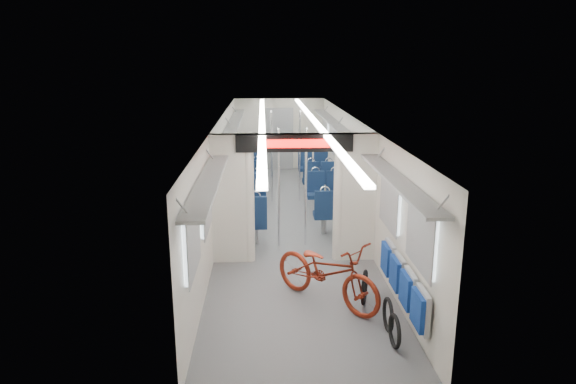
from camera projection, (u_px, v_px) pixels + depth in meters
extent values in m
plane|color=#515456|center=(288.00, 225.00, 11.28)|extent=(12.00, 12.00, 0.00)
cube|color=beige|center=(220.00, 174.00, 10.92)|extent=(0.02, 12.00, 2.30)
cube|color=beige|center=(355.00, 173.00, 11.05)|extent=(0.02, 12.00, 2.30)
cube|color=beige|center=(279.00, 134.00, 16.78)|extent=(2.90, 0.02, 2.30)
cube|color=beige|center=(318.00, 303.00, 5.19)|extent=(2.90, 0.02, 2.30)
cube|color=silver|center=(288.00, 120.00, 10.69)|extent=(2.90, 12.00, 0.02)
cube|color=white|center=(262.00, 122.00, 10.68)|extent=(0.12, 11.40, 0.04)
cube|color=white|center=(315.00, 121.00, 10.73)|extent=(0.12, 11.40, 0.04)
cube|color=beige|center=(230.00, 207.00, 9.04)|extent=(0.65, 0.18, 2.00)
cube|color=beige|center=(357.00, 206.00, 9.14)|extent=(0.65, 0.18, 2.00)
cube|color=beige|center=(294.00, 142.00, 8.80)|extent=(2.90, 0.18, 0.30)
cylinder|color=beige|center=(249.00, 207.00, 9.05)|extent=(0.20, 0.20, 2.00)
cylinder|color=beige|center=(339.00, 206.00, 9.13)|extent=(0.20, 0.20, 2.00)
cube|color=black|center=(295.00, 143.00, 8.69)|extent=(2.00, 0.03, 0.30)
cube|color=#FF0C07|center=(295.00, 144.00, 8.67)|extent=(1.20, 0.02, 0.14)
cube|color=silver|center=(191.00, 241.00, 6.22)|extent=(0.04, 1.00, 0.75)
cube|color=silver|center=(422.00, 237.00, 6.35)|extent=(0.04, 1.00, 0.75)
cube|color=silver|center=(205.00, 205.00, 7.76)|extent=(0.04, 1.00, 0.75)
cube|color=silver|center=(391.00, 202.00, 7.90)|extent=(0.04, 1.00, 0.75)
cube|color=silver|center=(220.00, 168.00, 10.37)|extent=(0.04, 1.00, 0.75)
cube|color=silver|center=(359.00, 166.00, 10.51)|extent=(0.04, 1.00, 0.75)
cube|color=silver|center=(226.00, 151.00, 12.21)|extent=(0.04, 1.00, 0.75)
cube|color=silver|center=(344.00, 150.00, 12.34)|extent=(0.04, 1.00, 0.75)
cube|color=silver|center=(231.00, 139.00, 14.04)|extent=(0.04, 1.00, 0.75)
cube|color=silver|center=(334.00, 138.00, 14.18)|extent=(0.04, 1.00, 0.75)
cube|color=silver|center=(234.00, 130.00, 15.78)|extent=(0.04, 1.00, 0.75)
cube|color=silver|center=(326.00, 130.00, 15.92)|extent=(0.04, 1.00, 0.75)
cube|color=gray|center=(209.00, 182.00, 6.86)|extent=(0.30, 3.60, 0.04)
cube|color=gray|center=(396.00, 179.00, 6.98)|extent=(0.30, 3.60, 0.04)
cube|color=gray|center=(233.00, 125.00, 12.66)|extent=(0.30, 7.60, 0.04)
cube|color=gray|center=(335.00, 124.00, 12.78)|extent=(0.30, 7.60, 0.04)
cube|color=gray|center=(279.00, 139.00, 16.76)|extent=(0.90, 0.05, 2.00)
imported|color=maroon|center=(327.00, 271.00, 7.56)|extent=(1.81, 1.84, 1.01)
cube|color=gray|center=(422.00, 310.00, 6.24)|extent=(0.06, 0.46, 0.52)
cube|color=navy|center=(418.00, 310.00, 6.24)|extent=(0.06, 0.42, 0.44)
cube|color=gray|center=(410.00, 290.00, 6.77)|extent=(0.06, 0.46, 0.52)
cube|color=navy|center=(405.00, 290.00, 6.77)|extent=(0.06, 0.42, 0.44)
cube|color=gray|center=(399.00, 273.00, 7.30)|extent=(0.06, 0.46, 0.52)
cube|color=navy|center=(395.00, 273.00, 7.30)|extent=(0.06, 0.42, 0.44)
cube|color=gray|center=(390.00, 259.00, 7.83)|extent=(0.06, 0.46, 0.52)
cube|color=navy|center=(386.00, 259.00, 7.83)|extent=(0.06, 0.42, 0.44)
torus|color=black|center=(394.00, 333.00, 6.46)|extent=(0.07, 0.45, 0.45)
torus|color=black|center=(388.00, 316.00, 6.84)|extent=(0.05, 0.47, 0.47)
torus|color=black|center=(364.00, 289.00, 7.59)|extent=(0.21, 0.52, 0.53)
cube|color=#0D1E3C|center=(256.00, 224.00, 10.05)|extent=(0.45, 0.42, 0.10)
cylinder|color=gray|center=(256.00, 235.00, 10.11)|extent=(0.10, 0.10, 0.35)
cube|color=#0D1E3C|center=(255.00, 211.00, 9.80)|extent=(0.45, 0.08, 0.55)
torus|color=silver|center=(255.00, 197.00, 9.73)|extent=(0.23, 0.03, 0.23)
cube|color=#0D1E3C|center=(257.00, 201.00, 11.70)|extent=(0.45, 0.42, 0.10)
cylinder|color=gray|center=(257.00, 210.00, 11.76)|extent=(0.10, 0.10, 0.35)
cube|color=#0D1E3C|center=(256.00, 185.00, 11.78)|extent=(0.45, 0.08, 0.55)
torus|color=silver|center=(256.00, 173.00, 11.71)|extent=(0.23, 0.03, 0.23)
cube|color=#0D1E3C|center=(232.00, 224.00, 10.03)|extent=(0.45, 0.42, 0.10)
cylinder|color=gray|center=(232.00, 235.00, 10.09)|extent=(0.10, 0.10, 0.35)
cube|color=#0D1E3C|center=(231.00, 211.00, 9.78)|extent=(0.45, 0.08, 0.55)
torus|color=silver|center=(230.00, 197.00, 9.71)|extent=(0.23, 0.03, 0.23)
cube|color=#0D1E3C|center=(236.00, 201.00, 11.68)|extent=(0.45, 0.42, 0.10)
cylinder|color=gray|center=(236.00, 210.00, 11.73)|extent=(0.10, 0.10, 0.35)
cube|color=#0D1E3C|center=(236.00, 185.00, 11.76)|extent=(0.45, 0.08, 0.55)
torus|color=silver|center=(236.00, 174.00, 11.69)|extent=(0.23, 0.03, 0.23)
cube|color=#0D1E3C|center=(324.00, 215.00, 10.62)|extent=(0.41, 0.39, 0.10)
cylinder|color=gray|center=(323.00, 225.00, 10.68)|extent=(0.10, 0.10, 0.35)
cube|color=#0D1E3C|center=(325.00, 203.00, 10.39)|extent=(0.41, 0.07, 0.51)
torus|color=silver|center=(325.00, 191.00, 10.33)|extent=(0.21, 0.03, 0.21)
cube|color=#0D1E3C|center=(316.00, 196.00, 12.13)|extent=(0.41, 0.39, 0.10)
cylinder|color=gray|center=(316.00, 205.00, 12.19)|extent=(0.10, 0.10, 0.35)
cube|color=#0D1E3C|center=(315.00, 182.00, 12.21)|extent=(0.41, 0.07, 0.51)
torus|color=silver|center=(316.00, 171.00, 12.15)|extent=(0.21, 0.03, 0.21)
cube|color=#0D1E3C|center=(346.00, 215.00, 10.64)|extent=(0.41, 0.39, 0.10)
cylinder|color=gray|center=(346.00, 225.00, 10.70)|extent=(0.10, 0.10, 0.35)
cube|color=#0D1E3C|center=(348.00, 203.00, 10.41)|extent=(0.41, 0.07, 0.51)
torus|color=silver|center=(348.00, 191.00, 10.35)|extent=(0.21, 0.03, 0.21)
cube|color=#0D1E3C|center=(336.00, 195.00, 12.16)|extent=(0.41, 0.39, 0.10)
cylinder|color=gray|center=(335.00, 204.00, 12.21)|extent=(0.10, 0.10, 0.35)
cube|color=#0D1E3C|center=(335.00, 181.00, 12.23)|extent=(0.41, 0.07, 0.51)
torus|color=silver|center=(335.00, 171.00, 12.17)|extent=(0.21, 0.03, 0.21)
cube|color=#0D1E3C|center=(257.00, 182.00, 13.43)|extent=(0.46, 0.43, 0.10)
cylinder|color=gray|center=(257.00, 191.00, 13.49)|extent=(0.10, 0.10, 0.35)
cube|color=#0D1E3C|center=(257.00, 171.00, 13.18)|extent=(0.46, 0.08, 0.56)
torus|color=silver|center=(257.00, 161.00, 13.11)|extent=(0.23, 0.03, 0.23)
cube|color=#0D1E3C|center=(258.00, 168.00, 15.12)|extent=(0.46, 0.43, 0.10)
cylinder|color=gray|center=(258.00, 176.00, 15.18)|extent=(0.10, 0.10, 0.35)
cube|color=#0D1E3C|center=(258.00, 156.00, 15.20)|extent=(0.46, 0.08, 0.56)
torus|color=silver|center=(258.00, 147.00, 15.13)|extent=(0.23, 0.03, 0.23)
cube|color=#0D1E3C|center=(239.00, 182.00, 13.41)|extent=(0.46, 0.43, 0.10)
cylinder|color=gray|center=(239.00, 191.00, 13.47)|extent=(0.10, 0.10, 0.35)
cube|color=#0D1E3C|center=(239.00, 171.00, 13.16)|extent=(0.46, 0.08, 0.56)
torus|color=silver|center=(238.00, 161.00, 13.09)|extent=(0.23, 0.03, 0.23)
cube|color=#0D1E3C|center=(242.00, 169.00, 15.10)|extent=(0.46, 0.43, 0.10)
cylinder|color=gray|center=(242.00, 176.00, 15.15)|extent=(0.10, 0.10, 0.35)
cube|color=#0D1E3C|center=(242.00, 156.00, 15.18)|extent=(0.46, 0.08, 0.56)
torus|color=silver|center=(242.00, 147.00, 15.11)|extent=(0.23, 0.03, 0.23)
cube|color=#0D1E3C|center=(310.00, 181.00, 13.56)|extent=(0.41, 0.38, 0.10)
cylinder|color=gray|center=(310.00, 189.00, 13.61)|extent=(0.10, 0.10, 0.35)
cube|color=#0D1E3C|center=(311.00, 171.00, 13.33)|extent=(0.41, 0.07, 0.50)
torus|color=silver|center=(311.00, 162.00, 13.27)|extent=(0.21, 0.03, 0.21)
cube|color=#0D1E3C|center=(305.00, 169.00, 15.06)|extent=(0.41, 0.38, 0.10)
cylinder|color=gray|center=(305.00, 176.00, 15.12)|extent=(0.10, 0.10, 0.35)
cube|color=#0D1E3C|center=(305.00, 158.00, 15.14)|extent=(0.41, 0.07, 0.50)
torus|color=silver|center=(305.00, 149.00, 15.07)|extent=(0.21, 0.03, 0.21)
cube|color=#0D1E3C|center=(328.00, 181.00, 13.58)|extent=(0.41, 0.38, 0.10)
cylinder|color=gray|center=(328.00, 189.00, 13.64)|extent=(0.10, 0.10, 0.35)
cube|color=#0D1E3C|center=(329.00, 171.00, 13.35)|extent=(0.41, 0.07, 0.50)
torus|color=silver|center=(329.00, 162.00, 13.29)|extent=(0.21, 0.03, 0.21)
cube|color=#0D1E3C|center=(321.00, 169.00, 15.09)|extent=(0.41, 0.38, 0.10)
cylinder|color=gray|center=(321.00, 176.00, 15.14)|extent=(0.10, 0.10, 0.35)
cube|color=#0D1E3C|center=(321.00, 158.00, 15.16)|extent=(0.41, 0.07, 0.50)
torus|color=silver|center=(321.00, 149.00, 15.10)|extent=(0.21, 0.03, 0.21)
cylinder|color=silver|center=(279.00, 189.00, 9.74)|extent=(0.04, 0.04, 2.30)
cylinder|color=silver|center=(306.00, 188.00, 9.79)|extent=(0.05, 0.05, 2.30)
cylinder|color=silver|center=(272.00, 157.00, 12.87)|extent=(0.04, 0.04, 2.30)
cylinder|color=silver|center=(300.00, 157.00, 12.91)|extent=(0.04, 0.04, 2.30)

